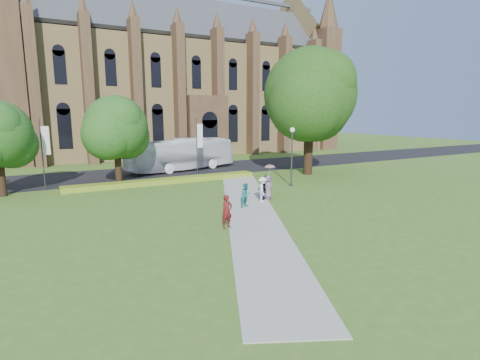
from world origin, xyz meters
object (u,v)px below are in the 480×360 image
large_tree (310,95)px  tour_coach (181,154)px  streetlamp (292,149)px  pedestrian_0 (227,211)px

large_tree → tour_coach: 15.67m
tour_coach → large_tree: bearing=-143.8°
streetlamp → tour_coach: bearing=111.6°
tour_coach → pedestrian_0: tour_coach is taller
pedestrian_0 → tour_coach: bearing=66.8°
large_tree → tour_coach: bearing=139.9°
large_tree → tour_coach: large_tree is taller
streetlamp → pedestrian_0: size_ratio=2.76×
large_tree → pedestrian_0: 22.09m
streetlamp → tour_coach: size_ratio=0.40×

